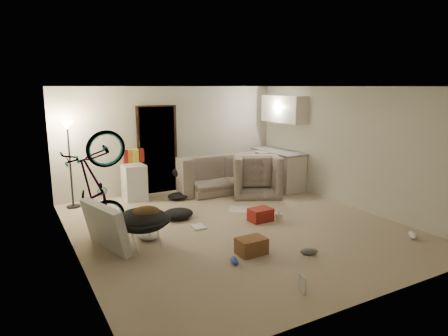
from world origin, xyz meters
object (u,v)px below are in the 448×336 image
mini_fridge (134,183)px  juicer (279,216)px  drink_case_a (251,246)px  sofa (220,176)px  tv_box (105,227)px  saucer_chair (143,225)px  kitchen_counter (278,170)px  bicycle (97,210)px  floor_lamp (69,146)px  drink_case_b (261,215)px  armchair (255,179)px

mini_fridge → juicer: mini_fridge is taller
drink_case_a → sofa: bearing=68.3°
juicer → tv_box: bearing=176.2°
sofa → juicer: sofa is taller
saucer_chair → juicer: size_ratio=4.39×
juicer → kitchen_counter: bearing=54.1°
bicycle → tv_box: size_ratio=1.66×
sofa → juicer: (-0.12, -2.59, -0.26)m
mini_fridge → saucer_chair: size_ratio=0.90×
floor_lamp → drink_case_a: bearing=-62.5°
mini_fridge → juicer: size_ratio=3.94×
drink_case_a → juicer: 1.65m
saucer_chair → juicer: 2.67m
floor_lamp → saucer_chair: (0.62, -2.81, -0.93)m
drink_case_b → floor_lamp: bearing=137.3°
armchair → drink_case_a: bearing=81.3°
kitchen_counter → armchair: bearing=-164.5°
mini_fridge → drink_case_a: mini_fridge is taller
juicer → saucer_chair: bearing=-179.7°
kitchen_counter → juicer: kitchen_counter is taller
sofa → bicycle: (-3.30, -1.82, 0.15)m
kitchen_counter → armchair: kitchen_counter is taller
sofa → drink_case_b: sofa is taller
drink_case_a → drink_case_b: drink_case_a is taller
armchair → mini_fridge: (-2.67, 0.79, 0.05)m
juicer → armchair: bearing=69.9°
saucer_chair → drink_case_a: saucer_chair is taller
sofa → saucer_chair: bearing=43.7°
tv_box → drink_case_a: tv_box is taller
mini_fridge → drink_case_a: 3.80m
floor_lamp → bicycle: 2.18m
armchair → mini_fridge: mini_fridge is taller
kitchen_counter → mini_fridge: (-3.53, 0.55, -0.04)m
bicycle → juicer: 3.29m
mini_fridge → tv_box: mini_fridge is taller
sofa → drink_case_b: size_ratio=5.51×
floor_lamp → tv_box: (0.10, -2.59, -0.94)m
mini_fridge → armchair: bearing=-17.1°
floor_lamp → mini_fridge: 1.59m
mini_fridge → saucer_chair: mini_fridge is taller
sofa → tv_box: 4.07m
juicer → drink_case_b: bearing=153.0°
floor_lamp → drink_case_a: floor_lamp is taller
bicycle → tv_box: bicycle is taller
kitchen_counter → saucer_chair: (-4.21, -2.16, -0.06)m
saucer_chair → drink_case_b: saucer_chair is taller
kitchen_counter → drink_case_b: kitchen_counter is taller
drink_case_b → saucer_chair: bearing=-176.8°
kitchen_counter → saucer_chair: kitchen_counter is taller
bicycle → saucer_chair: (0.52, -0.79, -0.11)m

